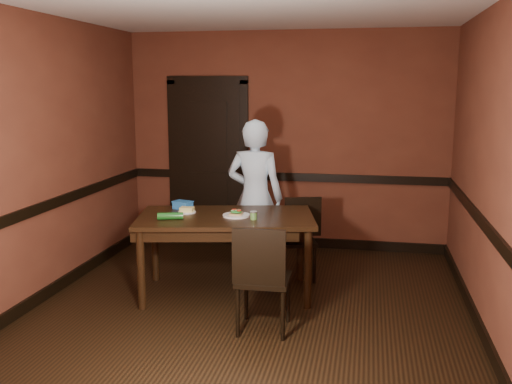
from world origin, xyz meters
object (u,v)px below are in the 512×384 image
at_px(chair_far, 296,240).
at_px(sauce_jar, 254,215).
at_px(sandwich_plate, 236,214).
at_px(person, 255,197).
at_px(dining_table, 226,255).
at_px(food_tub, 183,205).
at_px(chair_near, 264,277).
at_px(cheese_saucer, 187,210).

bearing_deg(chair_far, sauce_jar, -132.08).
bearing_deg(sandwich_plate, chair_far, 49.05).
xyz_separation_m(person, sandwich_plate, (-0.04, -0.70, -0.03)).
distance_m(dining_table, food_tub, 0.70).
xyz_separation_m(dining_table, chair_near, (0.52, -0.77, 0.07)).
bearing_deg(chair_near, sandwich_plate, -62.90).
bearing_deg(sauce_jar, person, 100.43).
xyz_separation_m(dining_table, person, (0.15, 0.69, 0.45)).
xyz_separation_m(sauce_jar, food_tub, (-0.81, 0.32, 0.00)).
bearing_deg(sandwich_plate, chair_near, -61.48).
xyz_separation_m(chair_far, cheese_saucer, (-1.02, -0.52, 0.39)).
relative_size(chair_near, person, 0.55).
bearing_deg(dining_table, sandwich_plate, -17.69).
bearing_deg(dining_table, chair_far, 31.18).
height_order(dining_table, person, person).
relative_size(person, cheese_saucer, 9.58).
bearing_deg(food_tub, person, 54.59).
relative_size(dining_table, person, 1.00).
relative_size(chair_far, chair_near, 0.93).
distance_m(chair_far, person, 0.63).
bearing_deg(sauce_jar, sandwich_plate, 152.79).
height_order(sandwich_plate, sauce_jar, sauce_jar).
relative_size(chair_far, cheese_saucer, 4.85).
bearing_deg(cheese_saucer, chair_far, 27.05).
height_order(chair_near, food_tub, chair_near).
relative_size(dining_table, chair_near, 1.83).
bearing_deg(dining_table, food_tub, 145.15).
xyz_separation_m(dining_table, cheese_saucer, (-0.41, 0.05, 0.42)).
xyz_separation_m(chair_near, person, (-0.37, 1.46, 0.38)).
bearing_deg(sandwich_plate, cheese_saucer, 173.14).
bearing_deg(chair_near, sauce_jar, -72.90).
distance_m(chair_near, food_tub, 1.47).
xyz_separation_m(dining_table, sandwich_plate, (0.11, -0.01, 0.41)).
bearing_deg(dining_table, cheese_saucer, 160.92).
relative_size(person, sandwich_plate, 6.43).
distance_m(dining_table, person, 0.84).
distance_m(chair_far, sauce_jar, 0.86).
relative_size(dining_table, sauce_jar, 21.66).
relative_size(chair_far, sandwich_plate, 3.26).
height_order(sandwich_plate, cheese_saucer, sandwich_plate).
height_order(dining_table, sandwich_plate, sandwich_plate).
relative_size(chair_far, sauce_jar, 10.96).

